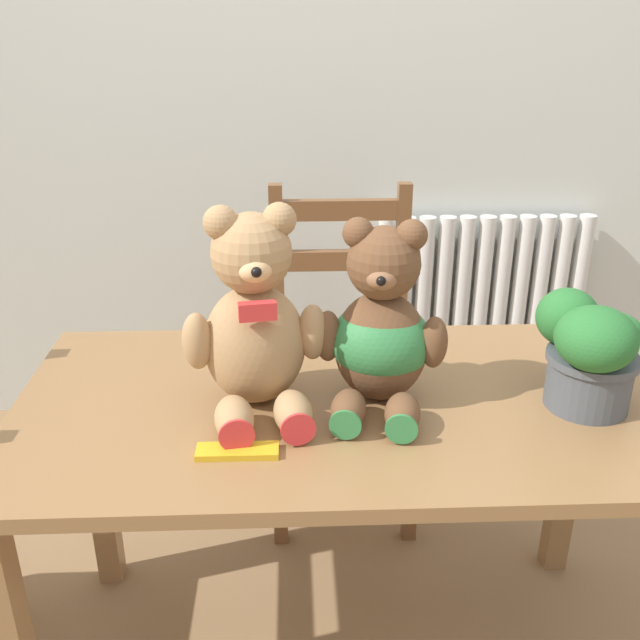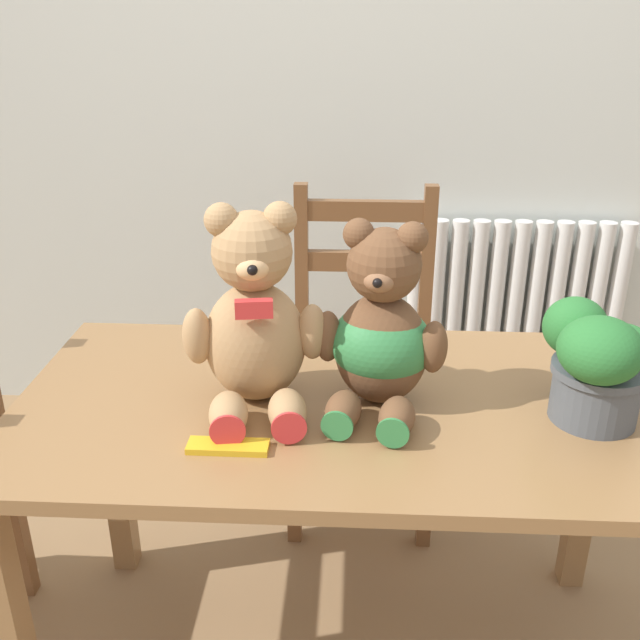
# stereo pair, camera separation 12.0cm
# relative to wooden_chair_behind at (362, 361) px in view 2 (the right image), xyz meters

# --- Properties ---
(wall_back) EXTENTS (8.00, 0.04, 2.60)m
(wall_back) POSITION_rel_wooden_chair_behind_xyz_m (-0.04, 0.58, 0.82)
(wall_back) COLOR silver
(wall_back) RESTS_ON ground_plane
(radiator) EXTENTS (0.79, 0.10, 0.78)m
(radiator) POSITION_rel_wooden_chair_behind_xyz_m (0.56, 0.51, -0.13)
(radiator) COLOR silver
(radiator) RESTS_ON ground_plane
(dining_table) EXTENTS (1.34, 0.70, 0.73)m
(dining_table) POSITION_rel_wooden_chair_behind_xyz_m (-0.04, -0.66, 0.14)
(dining_table) COLOR olive
(dining_table) RESTS_ON ground_plane
(wooden_chair_behind) EXTENTS (0.42, 0.40, 0.99)m
(wooden_chair_behind) POSITION_rel_wooden_chair_behind_xyz_m (0.00, 0.00, 0.00)
(wooden_chair_behind) COLOR brown
(wooden_chair_behind) RESTS_ON ground_plane
(teddy_bear_left) EXTENTS (0.29, 0.30, 0.40)m
(teddy_bear_left) POSITION_rel_wooden_chair_behind_xyz_m (-0.22, -0.67, 0.42)
(teddy_bear_left) COLOR tan
(teddy_bear_left) RESTS_ON dining_table
(teddy_bear_right) EXTENTS (0.26, 0.29, 0.37)m
(teddy_bear_right) POSITION_rel_wooden_chair_behind_xyz_m (0.03, -0.66, 0.40)
(teddy_bear_right) COLOR brown
(teddy_bear_right) RESTS_ON dining_table
(potted_plant) EXTENTS (0.19, 0.24, 0.23)m
(potted_plant) POSITION_rel_wooden_chair_behind_xyz_m (0.42, -0.71, 0.37)
(potted_plant) COLOR #4C5156
(potted_plant) RESTS_ON dining_table
(chocolate_bar) EXTENTS (0.15, 0.05, 0.01)m
(chocolate_bar) POSITION_rel_wooden_chair_behind_xyz_m (-0.25, -0.85, 0.25)
(chocolate_bar) COLOR gold
(chocolate_bar) RESTS_ON dining_table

